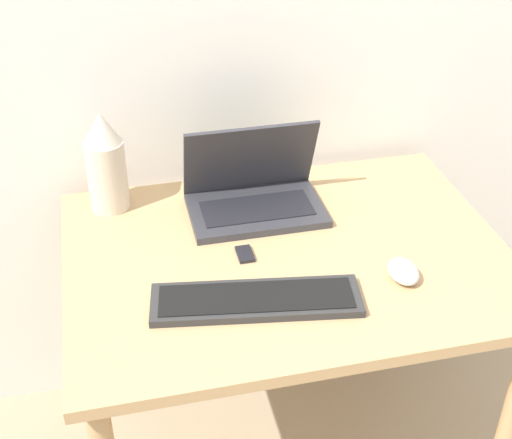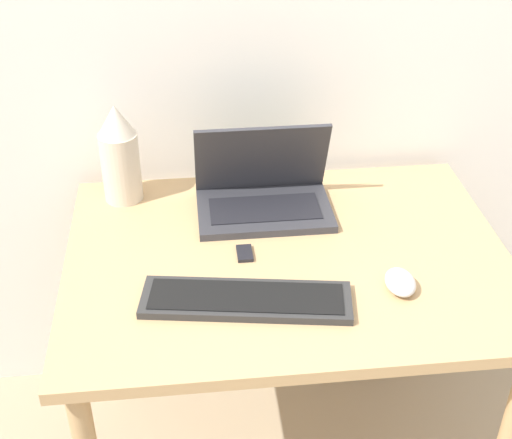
{
  "view_description": "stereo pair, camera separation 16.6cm",
  "coord_description": "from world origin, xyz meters",
  "px_view_note": "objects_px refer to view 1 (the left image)",
  "views": [
    {
      "loc": [
        -0.39,
        -0.95,
        1.78
      ],
      "look_at": [
        -0.08,
        0.4,
        0.86
      ],
      "focal_mm": 50.0,
      "sensor_mm": 36.0,
      "label": 1
    },
    {
      "loc": [
        -0.23,
        -0.97,
        1.78
      ],
      "look_at": [
        -0.08,
        0.4,
        0.86
      ],
      "focal_mm": 50.0,
      "sensor_mm": 36.0,
      "label": 2
    }
  ],
  "objects_px": {
    "vase": "(106,162)",
    "mp3_player": "(245,254)",
    "laptop": "(254,192)",
    "mouse": "(403,271)",
    "keyboard": "(256,300)"
  },
  "relations": [
    {
      "from": "laptop",
      "to": "mouse",
      "type": "xyz_separation_m",
      "value": [
        0.27,
        -0.37,
        -0.03
      ]
    },
    {
      "from": "keyboard",
      "to": "mouse",
      "type": "xyz_separation_m",
      "value": [
        0.35,
        0.01,
        0.01
      ]
    },
    {
      "from": "vase",
      "to": "mp3_player",
      "type": "distance_m",
      "value": 0.44
    },
    {
      "from": "vase",
      "to": "mp3_player",
      "type": "height_order",
      "value": "vase"
    },
    {
      "from": "keyboard",
      "to": "vase",
      "type": "height_order",
      "value": "vase"
    },
    {
      "from": "vase",
      "to": "keyboard",
      "type": "bearing_deg",
      "value": -59.02
    },
    {
      "from": "vase",
      "to": "mp3_player",
      "type": "bearing_deg",
      "value": -44.8
    },
    {
      "from": "laptop",
      "to": "mp3_player",
      "type": "distance_m",
      "value": 0.22
    },
    {
      "from": "laptop",
      "to": "keyboard",
      "type": "bearing_deg",
      "value": -102.16
    },
    {
      "from": "laptop",
      "to": "vase",
      "type": "distance_m",
      "value": 0.39
    },
    {
      "from": "mp3_player",
      "to": "laptop",
      "type": "bearing_deg",
      "value": 71.34
    },
    {
      "from": "keyboard",
      "to": "mp3_player",
      "type": "xyz_separation_m",
      "value": [
        0.01,
        0.18,
        -0.01
      ]
    },
    {
      "from": "laptop",
      "to": "vase",
      "type": "height_order",
      "value": "vase"
    },
    {
      "from": "mouse",
      "to": "mp3_player",
      "type": "distance_m",
      "value": 0.37
    },
    {
      "from": "laptop",
      "to": "mouse",
      "type": "distance_m",
      "value": 0.46
    }
  ]
}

